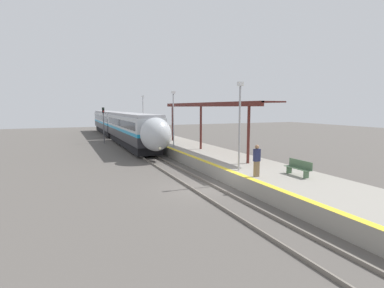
{
  "coord_description": "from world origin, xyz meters",
  "views": [
    {
      "loc": [
        -7.41,
        -15.49,
        4.77
      ],
      "look_at": [
        0.6,
        3.03,
        2.27
      ],
      "focal_mm": 28.0,
      "sensor_mm": 36.0,
      "label": 1
    }
  ],
  "objects_px": {
    "person_waiting": "(257,160)",
    "lamppost_near": "(240,120)",
    "lamppost_mid": "(173,115)",
    "platform_bench": "(299,167)",
    "lamppost_far": "(143,113)",
    "train": "(119,124)",
    "railway_signal": "(104,122)"
  },
  "relations": [
    {
      "from": "person_waiting",
      "to": "lamppost_near",
      "type": "relative_size",
      "value": 0.34
    },
    {
      "from": "person_waiting",
      "to": "lamppost_mid",
      "type": "xyz_separation_m",
      "value": [
        0.02,
        13.73,
        2.14
      ]
    },
    {
      "from": "platform_bench",
      "to": "lamppost_far",
      "type": "height_order",
      "value": "lamppost_far"
    },
    {
      "from": "lamppost_near",
      "to": "lamppost_mid",
      "type": "relative_size",
      "value": 1.0
    },
    {
      "from": "platform_bench",
      "to": "person_waiting",
      "type": "bearing_deg",
      "value": 162.58
    },
    {
      "from": "lamppost_near",
      "to": "lamppost_far",
      "type": "relative_size",
      "value": 1.0
    },
    {
      "from": "platform_bench",
      "to": "lamppost_mid",
      "type": "height_order",
      "value": "lamppost_mid"
    },
    {
      "from": "person_waiting",
      "to": "lamppost_far",
      "type": "bearing_deg",
      "value": 89.97
    },
    {
      "from": "lamppost_mid",
      "to": "lamppost_far",
      "type": "distance_m",
      "value": 11.86
    },
    {
      "from": "train",
      "to": "lamppost_far",
      "type": "height_order",
      "value": "lamppost_far"
    },
    {
      "from": "railway_signal",
      "to": "lamppost_far",
      "type": "height_order",
      "value": "lamppost_far"
    },
    {
      "from": "platform_bench",
      "to": "lamppost_mid",
      "type": "distance_m",
      "value": 14.89
    },
    {
      "from": "platform_bench",
      "to": "lamppost_far",
      "type": "distance_m",
      "value": 26.56
    },
    {
      "from": "platform_bench",
      "to": "lamppost_near",
      "type": "xyz_separation_m",
      "value": [
        -2.35,
        2.61,
        2.61
      ]
    },
    {
      "from": "train",
      "to": "railway_signal",
      "type": "relative_size",
      "value": 8.5
    },
    {
      "from": "person_waiting",
      "to": "lamppost_far",
      "type": "height_order",
      "value": "lamppost_far"
    },
    {
      "from": "lamppost_mid",
      "to": "lamppost_far",
      "type": "xyz_separation_m",
      "value": [
        0.0,
        11.86,
        0.0
      ]
    },
    {
      "from": "railway_signal",
      "to": "lamppost_near",
      "type": "distance_m",
      "value": 25.85
    },
    {
      "from": "train",
      "to": "lamppost_mid",
      "type": "height_order",
      "value": "lamppost_mid"
    },
    {
      "from": "person_waiting",
      "to": "lamppost_far",
      "type": "distance_m",
      "value": 25.67
    },
    {
      "from": "lamppost_near",
      "to": "lamppost_mid",
      "type": "distance_m",
      "value": 11.86
    },
    {
      "from": "railway_signal",
      "to": "lamppost_far",
      "type": "bearing_deg",
      "value": -18.39
    },
    {
      "from": "train",
      "to": "lamppost_near",
      "type": "xyz_separation_m",
      "value": [
        2.49,
        -28.03,
        1.65
      ]
    },
    {
      "from": "platform_bench",
      "to": "railway_signal",
      "type": "xyz_separation_m",
      "value": [
        -7.28,
        27.97,
        1.51
      ]
    },
    {
      "from": "person_waiting",
      "to": "lamppost_near",
      "type": "bearing_deg",
      "value": 89.54
    },
    {
      "from": "lamppost_mid",
      "to": "person_waiting",
      "type": "bearing_deg",
      "value": -90.06
    },
    {
      "from": "lamppost_far",
      "to": "platform_bench",
      "type": "bearing_deg",
      "value": -84.9
    },
    {
      "from": "platform_bench",
      "to": "lamppost_near",
      "type": "relative_size",
      "value": 0.33
    },
    {
      "from": "lamppost_far",
      "to": "railway_signal",
      "type": "bearing_deg",
      "value": 161.61
    },
    {
      "from": "lamppost_far",
      "to": "person_waiting",
      "type": "bearing_deg",
      "value": -90.03
    },
    {
      "from": "railway_signal",
      "to": "lamppost_mid",
      "type": "distance_m",
      "value": 14.41
    },
    {
      "from": "lamppost_mid",
      "to": "train",
      "type": "bearing_deg",
      "value": 98.75
    }
  ]
}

